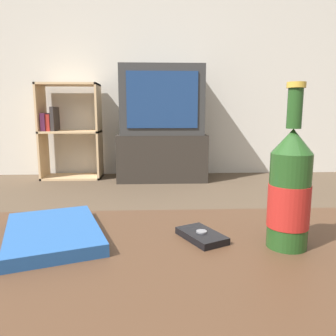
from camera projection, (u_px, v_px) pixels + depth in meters
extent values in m
cube|color=beige|center=(145.00, 48.00, 3.34)|extent=(8.00, 0.05, 2.60)
cube|color=#422B1C|center=(109.00, 284.00, 0.52)|extent=(1.26, 0.66, 0.04)
cube|color=#28231E|center=(162.00, 157.00, 3.23)|extent=(0.85, 0.47, 0.44)
cube|color=#2D2D2D|center=(162.00, 101.00, 3.13)|extent=(0.77, 0.48, 0.64)
cube|color=navy|center=(162.00, 100.00, 2.89)|extent=(0.63, 0.01, 0.50)
cube|color=tan|center=(42.00, 132.00, 3.23)|extent=(0.02, 0.30, 0.93)
cube|color=tan|center=(99.00, 132.00, 3.25)|extent=(0.02, 0.30, 0.93)
cube|color=tan|center=(73.00, 177.00, 3.32)|extent=(0.58, 0.30, 0.02)
cube|color=tan|center=(71.00, 132.00, 3.24)|extent=(0.58, 0.30, 0.02)
cube|color=tan|center=(68.00, 84.00, 3.16)|extent=(0.58, 0.30, 0.02)
cube|color=#7F3875|center=(46.00, 122.00, 3.21)|extent=(0.04, 0.21, 0.17)
cube|color=maroon|center=(51.00, 123.00, 3.22)|extent=(0.04, 0.21, 0.16)
cube|color=#2D2828|center=(55.00, 119.00, 3.21)|extent=(0.03, 0.21, 0.23)
cylinder|color=#1E4219|center=(289.00, 201.00, 0.60)|extent=(0.07, 0.07, 0.18)
cylinder|color=maroon|center=(289.00, 206.00, 0.60)|extent=(0.08, 0.08, 0.08)
cone|color=#1E4219|center=(293.00, 141.00, 0.58)|extent=(0.07, 0.07, 0.04)
cylinder|color=#1E4219|center=(295.00, 108.00, 0.57)|extent=(0.03, 0.03, 0.07)
cylinder|color=#B79333|center=(296.00, 85.00, 0.57)|extent=(0.03, 0.03, 0.01)
cube|color=black|center=(201.00, 236.00, 0.65)|extent=(0.10, 0.12, 0.01)
cylinder|color=slate|center=(202.00, 232.00, 0.65)|extent=(0.02, 0.02, 0.00)
cube|color=navy|center=(53.00, 233.00, 0.65)|extent=(0.25, 0.30, 0.02)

